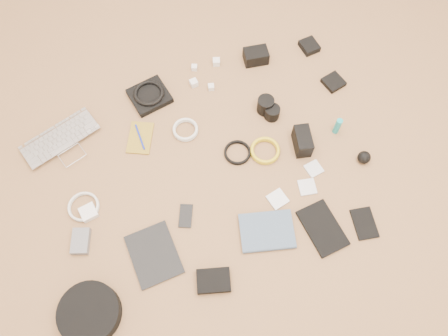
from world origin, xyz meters
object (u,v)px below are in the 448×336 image
object	(u,v)px
tablet	(154,254)
paperback	(270,251)
phone	(186,216)
dslr_camera	(256,56)
headphone_case	(90,313)
laptop	(66,146)

from	to	relation	value
tablet	paperback	xyz separation A→B (m)	(0.44, -0.13, 0.01)
tablet	phone	distance (m)	0.20
tablet	dslr_camera	bearing A→B (deg)	42.32
headphone_case	laptop	bearing A→B (deg)	87.01
laptop	phone	xyz separation A→B (m)	(0.40, -0.47, -0.01)
paperback	dslr_camera	bearing A→B (deg)	-4.19
tablet	headphone_case	xyz separation A→B (m)	(-0.28, -0.14, 0.03)
dslr_camera	laptop	bearing A→B (deg)	-162.40
laptop	phone	world-z (taller)	laptop
laptop	phone	distance (m)	0.62
laptop	paperback	world-z (taller)	laptop
paperback	phone	bearing A→B (deg)	60.68
phone	paperback	bearing A→B (deg)	-20.66
dslr_camera	paperback	size ratio (longest dim) A/B	0.53
tablet	phone	xyz separation A→B (m)	(0.16, 0.11, -0.00)
tablet	paperback	distance (m)	0.46
dslr_camera	headphone_case	world-z (taller)	dslr_camera
laptop	dslr_camera	distance (m)	0.97
laptop	phone	bearing A→B (deg)	-68.69
laptop	tablet	world-z (taller)	laptop
laptop	dslr_camera	bearing A→B (deg)	-8.65
dslr_camera	headphone_case	distance (m)	1.34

